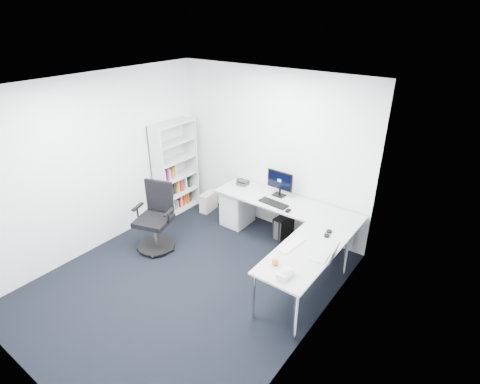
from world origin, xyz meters
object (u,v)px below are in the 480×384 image
Objects in this scene: l_desk at (274,230)px; monitor at (279,183)px; laptop at (320,249)px; bookshelf at (175,168)px; task_chair at (153,219)px.

l_desk is 5.25× the size of monitor.
bookshelf is at bearing 160.69° from laptop.
task_chair is at bearing -144.43° from l_desk.
bookshelf is 3.71× the size of monitor.
task_chair reaches higher than l_desk.
laptop is (1.28, -1.14, -0.11)m from monitor.
bookshelf reaches higher than laptop.
task_chair is 2.09m from monitor.
l_desk is 2.21× the size of task_chair.
monitor is (1.96, 0.43, 0.07)m from bookshelf.
bookshelf reaches higher than task_chair.
laptop is (2.60, 0.43, 0.27)m from task_chair.
monitor reaches higher than laptop.
l_desk is 0.78m from monitor.
laptop reaches higher than l_desk.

